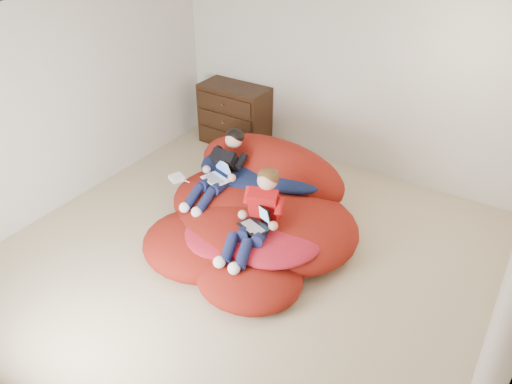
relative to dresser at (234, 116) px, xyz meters
name	(u,v)px	position (x,y,z in m)	size (l,w,h in m)	color
room_shell	(242,240)	(1.61, -2.22, -0.25)	(5.10, 5.10, 2.77)	tan
dresser	(234,116)	(0.00, 0.00, 0.00)	(1.05, 0.59, 0.93)	black
beanbag_pile	(254,212)	(1.45, -1.76, -0.21)	(2.43, 2.46, 0.93)	maroon
cream_pillow	(241,146)	(0.81, -1.04, 0.15)	(0.46, 0.29, 0.29)	white
older_boy	(222,167)	(0.96, -1.67, 0.21)	(0.32, 1.07, 0.68)	black
younger_boy	(258,212)	(1.79, -2.21, 0.19)	(0.40, 0.96, 0.76)	#B81012
laptop_white	(218,173)	(0.96, -1.75, 0.15)	(0.35, 0.37, 0.22)	white
laptop_black	(256,220)	(1.79, -2.23, 0.10)	(0.36, 0.37, 0.23)	black
power_adapter	(177,178)	(0.39, -1.83, -0.05)	(0.16, 0.16, 0.06)	white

